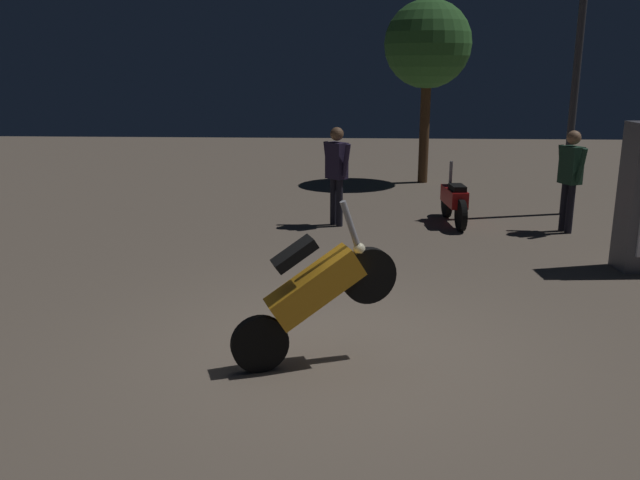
{
  "coord_description": "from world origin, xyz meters",
  "views": [
    {
      "loc": [
        0.15,
        -6.36,
        2.88
      ],
      "look_at": [
        -0.2,
        0.66,
        1.0
      ],
      "focal_mm": 37.25,
      "sensor_mm": 36.0,
      "label": 1
    }
  ],
  "objects_px": {
    "motorcycle_orange_foreground": "(314,292)",
    "streetlamp_near": "(579,47)",
    "motorcycle_red_parked_left": "(454,200)",
    "person_bystander_far": "(571,172)",
    "person_rider_beside": "(337,167)"
  },
  "relations": [
    {
      "from": "motorcycle_orange_foreground",
      "to": "motorcycle_red_parked_left",
      "type": "distance_m",
      "value": 6.43
    },
    {
      "from": "motorcycle_orange_foreground",
      "to": "person_rider_beside",
      "type": "height_order",
      "value": "person_rider_beside"
    },
    {
      "from": "motorcycle_orange_foreground",
      "to": "streetlamp_near",
      "type": "xyz_separation_m",
      "value": [
        4.5,
        6.96,
        2.41
      ]
    },
    {
      "from": "motorcycle_red_parked_left",
      "to": "streetlamp_near",
      "type": "height_order",
      "value": "streetlamp_near"
    },
    {
      "from": "motorcycle_orange_foreground",
      "to": "motorcycle_red_parked_left",
      "type": "relative_size",
      "value": 0.98
    },
    {
      "from": "motorcycle_red_parked_left",
      "to": "streetlamp_near",
      "type": "relative_size",
      "value": 0.33
    },
    {
      "from": "motorcycle_orange_foreground",
      "to": "streetlamp_near",
      "type": "distance_m",
      "value": 8.63
    },
    {
      "from": "motorcycle_red_parked_left",
      "to": "person_rider_beside",
      "type": "relative_size",
      "value": 0.93
    },
    {
      "from": "motorcycle_orange_foreground",
      "to": "person_bystander_far",
      "type": "relative_size",
      "value": 0.92
    },
    {
      "from": "person_bystander_far",
      "to": "motorcycle_orange_foreground",
      "type": "bearing_deg",
      "value": 28.89
    },
    {
      "from": "motorcycle_red_parked_left",
      "to": "person_bystander_far",
      "type": "bearing_deg",
      "value": -111.19
    },
    {
      "from": "person_bystander_far",
      "to": "person_rider_beside",
      "type": "bearing_deg",
      "value": -28.56
    },
    {
      "from": "person_rider_beside",
      "to": "person_bystander_far",
      "type": "relative_size",
      "value": 1.01
    },
    {
      "from": "person_rider_beside",
      "to": "person_bystander_far",
      "type": "xyz_separation_m",
      "value": [
        4.03,
        -0.29,
        -0.01
      ]
    },
    {
      "from": "motorcycle_red_parked_left",
      "to": "person_rider_beside",
      "type": "bearing_deg",
      "value": 90.99
    }
  ]
}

